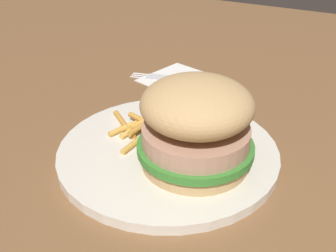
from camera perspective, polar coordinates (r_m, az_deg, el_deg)
ground_plane at (r=0.49m, az=-3.05°, el=-4.23°), size 1.60×1.60×0.00m
plate at (r=0.49m, az=0.00°, el=-3.66°), size 0.26×0.26×0.01m
sandwich at (r=0.43m, az=4.15°, el=0.42°), size 0.13×0.13×0.10m
fries_pile at (r=0.52m, az=-4.11°, el=-0.10°), size 0.11×0.08×0.01m
napkin at (r=0.69m, az=1.69°, el=6.61°), size 0.13×0.13×0.00m
fork at (r=0.69m, az=1.56°, el=6.82°), size 0.06×0.17×0.00m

